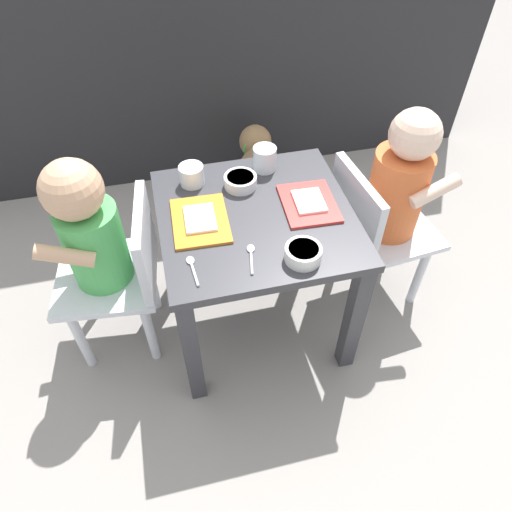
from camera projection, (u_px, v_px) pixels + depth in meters
name	position (u px, v px, depth m)	size (l,w,h in m)	color
ground_plane	(256.00, 317.00, 1.59)	(7.00, 7.00, 0.00)	gray
kitchen_cabinet_back	(198.00, 47.00, 1.90)	(2.37, 0.32, 0.99)	#232326
dining_table	(256.00, 239.00, 1.32)	(0.52, 0.51, 0.46)	#333338
seated_child_left	(97.00, 240.00, 1.24)	(0.31, 0.31, 0.67)	silver
seated_child_right	(393.00, 193.00, 1.37)	(0.31, 0.31, 0.69)	silver
dog	(261.00, 171.00, 1.84)	(0.21, 0.43, 0.29)	olive
food_tray_left	(200.00, 220.00, 1.23)	(0.15, 0.20, 0.02)	orange
food_tray_right	(309.00, 203.00, 1.28)	(0.15, 0.18, 0.02)	red
water_cup_left	(192.00, 176.00, 1.33)	(0.07, 0.07, 0.06)	white
water_cup_right	(265.00, 160.00, 1.37)	(0.07, 0.07, 0.07)	white
veggie_bowl_near	(303.00, 253.00, 1.13)	(0.09, 0.09, 0.04)	white
cereal_bowl_right_side	(240.00, 181.00, 1.32)	(0.09, 0.09, 0.03)	white
spoon_by_left_tray	(192.00, 268.00, 1.12)	(0.02, 0.10, 0.01)	silver
spoon_by_right_tray	(251.00, 256.00, 1.15)	(0.03, 0.10, 0.01)	silver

